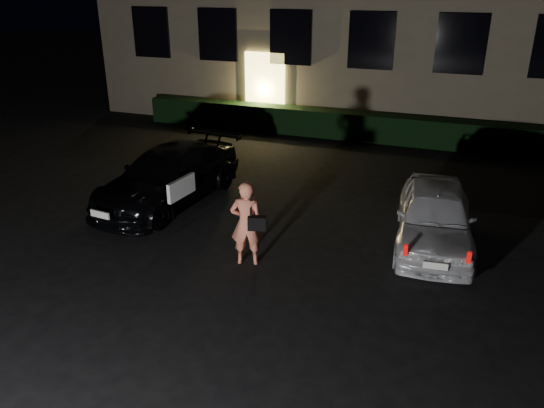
% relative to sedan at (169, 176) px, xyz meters
% --- Properties ---
extents(ground, '(80.00, 80.00, 0.00)m').
position_rel_sedan_xyz_m(ground, '(3.10, -3.87, -0.61)').
color(ground, black).
rests_on(ground, ground).
extents(hedge, '(15.00, 0.70, 0.85)m').
position_rel_sedan_xyz_m(hedge, '(3.10, 6.63, -0.19)').
color(hedge, black).
rests_on(hedge, ground).
extents(sedan, '(2.16, 4.41, 1.22)m').
position_rel_sedan_xyz_m(sedan, '(0.00, 0.00, 0.00)').
color(sedan, black).
rests_on(sedan, ground).
extents(hatch, '(1.73, 3.59, 1.18)m').
position_rel_sedan_xyz_m(hatch, '(5.84, -0.11, -0.02)').
color(hatch, silver).
rests_on(hatch, ground).
extents(man, '(0.72, 0.53, 1.56)m').
position_rel_sedan_xyz_m(man, '(2.80, -2.04, 0.17)').
color(man, '#E7785A').
rests_on(man, ground).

